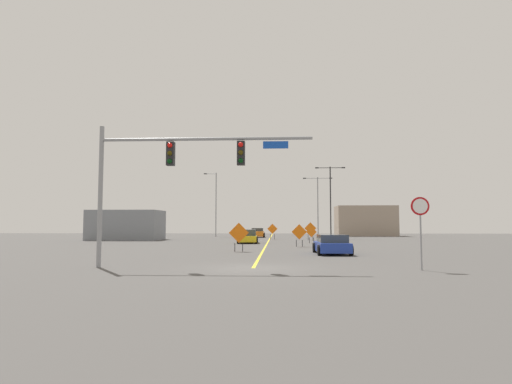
% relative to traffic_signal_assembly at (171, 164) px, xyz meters
% --- Properties ---
extents(ground, '(144.52, 144.52, 0.00)m').
position_rel_traffic_signal_assembly_xyz_m(ground, '(3.64, 0.01, -4.52)').
color(ground, '#4C4947').
extents(road_centre_stripe, '(0.16, 80.29, 0.01)m').
position_rel_traffic_signal_assembly_xyz_m(road_centre_stripe, '(3.64, 40.16, -4.52)').
color(road_centre_stripe, yellow).
rests_on(road_centre_stripe, ground).
extents(traffic_signal_assembly, '(9.45, 0.44, 6.25)m').
position_rel_traffic_signal_assembly_xyz_m(traffic_signal_assembly, '(0.00, 0.00, 0.00)').
color(traffic_signal_assembly, gray).
rests_on(traffic_signal_assembly, ground).
extents(stop_sign, '(0.76, 0.07, 3.01)m').
position_rel_traffic_signal_assembly_xyz_m(stop_sign, '(10.58, -0.49, -2.41)').
color(stop_sign, gray).
rests_on(stop_sign, ground).
extents(street_lamp_far_left, '(4.02, 0.24, 9.68)m').
position_rel_traffic_signal_assembly_xyz_m(street_lamp_far_left, '(11.81, 40.20, 1.14)').
color(street_lamp_far_left, black).
rests_on(street_lamp_far_left, ground).
extents(street_lamp_near_right, '(1.97, 0.24, 9.79)m').
position_rel_traffic_signal_assembly_xyz_m(street_lamp_near_right, '(-4.85, 47.31, 0.81)').
color(street_lamp_near_right, gray).
rests_on(street_lamp_near_right, ground).
extents(street_lamp_near_left, '(4.42, 0.24, 9.05)m').
position_rel_traffic_signal_assembly_xyz_m(street_lamp_near_left, '(10.78, 47.63, 0.85)').
color(street_lamp_near_left, gray).
rests_on(street_lamp_near_left, ground).
extents(construction_sign_median_near, '(1.40, 0.21, 2.12)m').
position_rel_traffic_signal_assembly_xyz_m(construction_sign_median_near, '(8.54, 33.04, -3.19)').
color(construction_sign_median_near, orange).
rests_on(construction_sign_median_near, ground).
extents(construction_sign_median_far, '(1.28, 0.13, 1.96)m').
position_rel_traffic_signal_assembly_xyz_m(construction_sign_median_far, '(4.02, 36.03, -3.29)').
color(construction_sign_median_far, orange).
rests_on(construction_sign_median_far, ground).
extents(construction_sign_left_lane, '(1.38, 0.29, 1.99)m').
position_rel_traffic_signal_assembly_xyz_m(construction_sign_left_lane, '(1.99, 11.40, -3.29)').
color(construction_sign_left_lane, orange).
rests_on(construction_sign_left_lane, ground).
extents(construction_sign_left_shoulder, '(1.07, 0.20, 1.67)m').
position_rel_traffic_signal_assembly_xyz_m(construction_sign_left_shoulder, '(8.06, 25.22, -3.49)').
color(construction_sign_left_shoulder, orange).
rests_on(construction_sign_left_shoulder, ground).
extents(construction_sign_right_lane, '(1.29, 0.19, 1.90)m').
position_rel_traffic_signal_assembly_xyz_m(construction_sign_right_lane, '(6.50, 18.19, -3.35)').
color(construction_sign_right_lane, orange).
rests_on(construction_sign_right_lane, ground).
extents(car_orange_far, '(2.07, 4.15, 1.34)m').
position_rel_traffic_signal_assembly_xyz_m(car_orange_far, '(1.74, 44.90, -3.89)').
color(car_orange_far, orange).
rests_on(car_orange_far, ground).
extents(car_yellow_mid, '(2.14, 4.27, 1.36)m').
position_rel_traffic_signal_assembly_xyz_m(car_yellow_mid, '(1.68, 25.09, -3.88)').
color(car_yellow_mid, gold).
rests_on(car_yellow_mid, ground).
extents(car_blue_passing, '(2.17, 4.27, 1.24)m').
position_rel_traffic_signal_assembly_xyz_m(car_blue_passing, '(8.13, 9.24, -3.92)').
color(car_blue_passing, '#1E389E').
rests_on(car_blue_passing, ground).
extents(roadside_building_west, '(8.34, 5.29, 3.58)m').
position_rel_traffic_signal_assembly_xyz_m(roadside_building_west, '(-13.71, 33.46, -2.73)').
color(roadside_building_west, gray).
rests_on(roadside_building_west, ground).
extents(roadside_building_east, '(9.39, 5.66, 4.86)m').
position_rel_traffic_signal_assembly_xyz_m(roadside_building_east, '(18.93, 53.07, -2.09)').
color(roadside_building_east, gray).
rests_on(roadside_building_east, ground).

